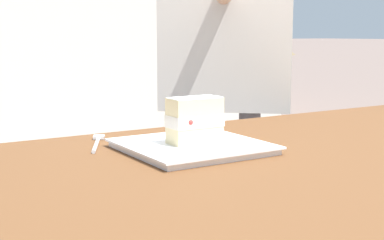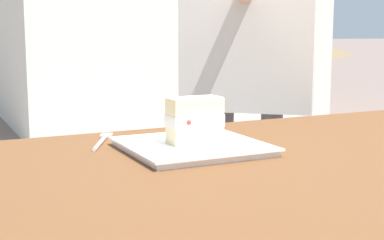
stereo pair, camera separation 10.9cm
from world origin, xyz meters
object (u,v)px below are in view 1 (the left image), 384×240
Objects in this scene: cake_slice at (195,120)px; dessert_fork at (97,142)px; diner_person at (226,33)px; dessert_plate at (192,147)px; patio_table at (327,199)px.

cake_slice is 0.22m from dessert_fork.
diner_person is (0.59, 0.37, 0.23)m from dessert_fork.
cake_slice reaches higher than dessert_plate.
diner_person is (0.45, 0.54, 0.22)m from dessert_plate.
dessert_plate is at bearing 148.69° from patio_table.
patio_table is 0.79m from diner_person.
patio_table is 10.40× the size of dessert_fork.
diner_person reaches higher than patio_table.
dessert_fork is (-0.14, 0.16, -0.00)m from dessert_plate.
patio_table is at bearing -108.25° from diner_person.
dessert_plate is 0.17× the size of diner_person.
cake_slice reaches higher than dessert_fork.
diner_person reaches higher than dessert_fork.
diner_person is at bearing 49.64° from dessert_plate.
dessert_plate is (-0.23, 0.14, 0.11)m from patio_table.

